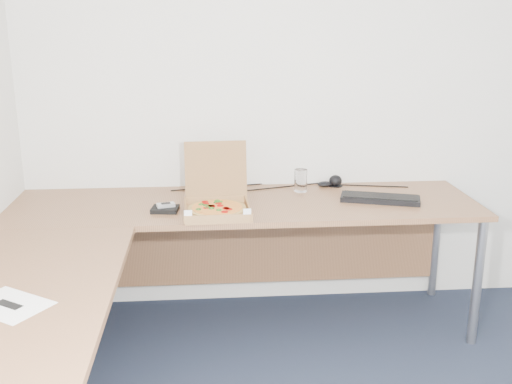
{
  "coord_description": "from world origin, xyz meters",
  "views": [
    {
      "loc": [
        -0.7,
        -1.72,
        1.69
      ],
      "look_at": [
        -0.45,
        1.28,
        0.82
      ],
      "focal_mm": 42.7,
      "sensor_mm": 36.0,
      "label": 1
    }
  ],
  "objects": [
    {
      "name": "cable_bundle",
      "position": [
        -0.25,
        1.68,
        0.73
      ],
      "size": [
        0.67,
        0.14,
        0.01
      ],
      "primitive_type": null,
      "rotation": [
        0.0,
        0.0,
        0.14
      ],
      "color": "black",
      "rests_on": "desk"
    },
    {
      "name": "desk",
      "position": [
        -0.82,
        0.97,
        0.7
      ],
      "size": [
        2.5,
        2.2,
        0.73
      ],
      "color": "brown",
      "rests_on": "ground"
    },
    {
      "name": "keyboard",
      "position": [
        0.23,
        1.36,
        0.74
      ],
      "size": [
        0.45,
        0.27,
        0.03
      ],
      "primitive_type": "cube",
      "rotation": [
        0.0,
        0.0,
        -0.3
      ],
      "color": "black",
      "rests_on": "desk"
    },
    {
      "name": "drinking_glass",
      "position": [
        -0.17,
        1.59,
        0.79
      ],
      "size": [
        0.07,
        0.07,
        0.13
      ],
      "primitive_type": "cylinder",
      "color": "white",
      "rests_on": "desk"
    },
    {
      "name": "pizza_box",
      "position": [
        -0.65,
        1.23,
        0.77
      ],
      "size": [
        0.33,
        0.38,
        0.33
      ],
      "rotation": [
        0.0,
        0.0,
        0.04
      ],
      "color": "#9B6D3E",
      "rests_on": "desk"
    },
    {
      "name": "mouse",
      "position": [
        -0.01,
        1.67,
        0.75
      ],
      "size": [
        0.1,
        0.08,
        0.03
      ],
      "primitive_type": "ellipsoid",
      "rotation": [
        0.0,
        0.0,
        0.25
      ],
      "color": "black",
      "rests_on": "desk"
    },
    {
      "name": "room_shell",
      "position": [
        0.0,
        0.0,
        1.25
      ],
      "size": [
        3.5,
        3.5,
        2.5
      ],
      "primitive_type": null,
      "color": "silver",
      "rests_on": "ground"
    },
    {
      "name": "dome_speaker",
      "position": [
        0.05,
        1.68,
        0.77
      ],
      "size": [
        0.08,
        0.08,
        0.07
      ],
      "primitive_type": "ellipsoid",
      "color": "black",
      "rests_on": "desk"
    },
    {
      "name": "wallet",
      "position": [
        -0.92,
        1.27,
        0.74
      ],
      "size": [
        0.15,
        0.13,
        0.02
      ],
      "primitive_type": "cube",
      "rotation": [
        0.0,
        0.0,
        -0.12
      ],
      "color": "black",
      "rests_on": "desk"
    },
    {
      "name": "paper_sheet",
      "position": [
        -1.39,
        0.25,
        0.73
      ],
      "size": [
        0.33,
        0.31,
        0.0
      ],
      "primitive_type": "cube",
      "rotation": [
        0.0,
        0.0,
        -0.6
      ],
      "color": "white",
      "rests_on": "desk"
    },
    {
      "name": "phone",
      "position": [
        -0.91,
        1.28,
        0.76
      ],
      "size": [
        0.1,
        0.07,
        0.02
      ],
      "primitive_type": "cube",
      "rotation": [
        0.0,
        0.0,
        0.25
      ],
      "color": "#B2B5BA",
      "rests_on": "wallet"
    }
  ]
}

